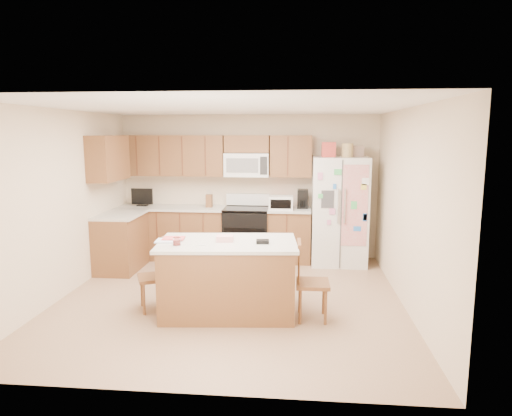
# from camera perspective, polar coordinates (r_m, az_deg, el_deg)

# --- Properties ---
(ground) EXTENTS (4.50, 4.50, 0.00)m
(ground) POSITION_cam_1_polar(r_m,az_deg,el_deg) (6.20, -3.26, -11.30)
(ground) COLOR #956948
(ground) RESTS_ON ground
(room_shell) EXTENTS (4.60, 4.60, 2.52)m
(room_shell) POSITION_cam_1_polar(r_m,az_deg,el_deg) (5.86, -3.39, 2.02)
(room_shell) COLOR beige
(room_shell) RESTS_ON ground
(cabinetry) EXTENTS (3.36, 1.56, 2.15)m
(cabinetry) POSITION_cam_1_polar(r_m,az_deg,el_deg) (7.86, -8.46, -0.07)
(cabinetry) COLOR brown
(cabinetry) RESTS_ON ground
(stove) EXTENTS (0.76, 0.65, 1.13)m
(stove) POSITION_cam_1_polar(r_m,az_deg,el_deg) (7.91, -1.20, -3.15)
(stove) COLOR black
(stove) RESTS_ON ground
(refrigerator) EXTENTS (0.90, 0.79, 2.04)m
(refrigerator) POSITION_cam_1_polar(r_m,az_deg,el_deg) (7.75, 10.36, -0.21)
(refrigerator) COLOR white
(refrigerator) RESTS_ON ground
(island) EXTENTS (1.73, 1.10, 0.99)m
(island) POSITION_cam_1_polar(r_m,az_deg,el_deg) (5.61, -3.54, -8.62)
(island) COLOR brown
(island) RESTS_ON ground
(windsor_chair_left) EXTENTS (0.49, 0.50, 0.89)m
(windsor_chair_left) POSITION_cam_1_polar(r_m,az_deg,el_deg) (5.87, -12.48, -8.37)
(windsor_chair_left) COLOR brown
(windsor_chair_left) RESTS_ON ground
(windsor_chair_back) EXTENTS (0.48, 0.47, 0.87)m
(windsor_chair_back) POSITION_cam_1_polar(r_m,az_deg,el_deg) (6.26, -2.14, -7.15)
(windsor_chair_back) COLOR brown
(windsor_chair_back) RESTS_ON ground
(windsor_chair_right) EXTENTS (0.39, 0.41, 0.94)m
(windsor_chair_right) POSITION_cam_1_polar(r_m,az_deg,el_deg) (5.48, 6.83, -9.25)
(windsor_chair_right) COLOR brown
(windsor_chair_right) RESTS_ON ground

